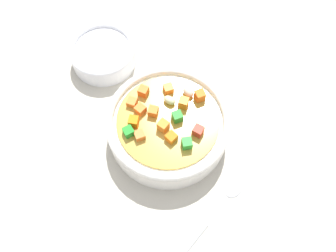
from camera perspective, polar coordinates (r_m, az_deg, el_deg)
The scene contains 4 objects.
ground_plane at distance 52.65cm, azimuth 0.00°, elevation -1.67°, with size 140.00×140.00×2.00cm, color #BAB2A0.
soup_bowl_main at distance 49.19cm, azimuth -0.01°, elevation 0.14°, with size 18.36×18.36×6.30cm.
spoon at distance 47.46cm, azimuth 6.16°, elevation -17.09°, with size 20.87×6.86×0.97cm.
side_bowl_small at distance 58.41cm, azimuth -11.23°, elevation 12.22°, with size 11.14×11.14×3.73cm.
Camera 1 is at (-19.03, -9.43, 47.18)cm, focal length 35.04 mm.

